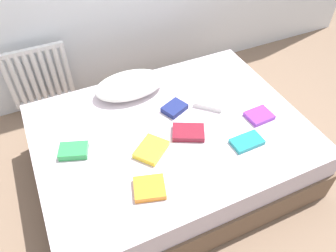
# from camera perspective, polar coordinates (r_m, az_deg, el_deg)

# --- Properties ---
(ground_plane) EXTENTS (8.00, 8.00, 0.00)m
(ground_plane) POSITION_cam_1_polar(r_m,az_deg,el_deg) (2.80, 0.43, -7.60)
(ground_plane) COLOR #7F6651
(bed) EXTENTS (2.00, 1.50, 0.50)m
(bed) POSITION_cam_1_polar(r_m,az_deg,el_deg) (2.61, 0.46, -4.32)
(bed) COLOR brown
(bed) RESTS_ON ground
(radiator) EXTENTS (0.57, 0.04, 0.58)m
(radiator) POSITION_cam_1_polar(r_m,az_deg,el_deg) (3.28, -21.49, 8.06)
(radiator) COLOR white
(radiator) RESTS_ON ground
(pillow) EXTENTS (0.58, 0.35, 0.15)m
(pillow) POSITION_cam_1_polar(r_m,az_deg,el_deg) (2.70, -6.67, 7.06)
(pillow) COLOR white
(pillow) RESTS_ON bed
(textbook_green) EXTENTS (0.23, 0.19, 0.05)m
(textbook_green) POSITION_cam_1_polar(r_m,az_deg,el_deg) (2.33, -16.07, -4.16)
(textbook_green) COLOR green
(textbook_green) RESTS_ON bed
(textbook_yellow) EXTENTS (0.28, 0.27, 0.04)m
(textbook_yellow) POSITION_cam_1_polar(r_m,az_deg,el_deg) (2.26, -2.92, -4.09)
(textbook_yellow) COLOR yellow
(textbook_yellow) RESTS_ON bed
(textbook_purple) EXTENTS (0.20, 0.16, 0.03)m
(textbook_purple) POSITION_cam_1_polar(r_m,az_deg,el_deg) (2.59, 15.54, 1.74)
(textbook_purple) COLOR purple
(textbook_purple) RESTS_ON bed
(textbook_white) EXTENTS (0.28, 0.28, 0.04)m
(textbook_white) POSITION_cam_1_polar(r_m,az_deg,el_deg) (2.63, 7.34, 4.34)
(textbook_white) COLOR white
(textbook_white) RESTS_ON bed
(textbook_maroon) EXTENTS (0.27, 0.24, 0.04)m
(textbook_maroon) POSITION_cam_1_polar(r_m,az_deg,el_deg) (2.37, 3.55, -1.11)
(textbook_maroon) COLOR maroon
(textbook_maroon) RESTS_ON bed
(textbook_navy) EXTENTS (0.22, 0.19, 0.04)m
(textbook_navy) POSITION_cam_1_polar(r_m,az_deg,el_deg) (2.55, 1.13, 3.11)
(textbook_navy) COLOR navy
(textbook_navy) RESTS_ON bed
(textbook_teal) EXTENTS (0.23, 0.14, 0.03)m
(textbook_teal) POSITION_cam_1_polar(r_m,az_deg,el_deg) (2.37, 13.54, -2.66)
(textbook_teal) COLOR teal
(textbook_teal) RESTS_ON bed
(textbook_orange) EXTENTS (0.23, 0.22, 0.04)m
(textbook_orange) POSITION_cam_1_polar(r_m,az_deg,el_deg) (2.07, -3.25, -10.71)
(textbook_orange) COLOR orange
(textbook_orange) RESTS_ON bed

